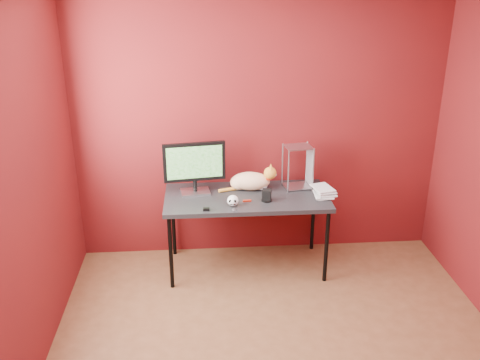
{
  "coord_description": "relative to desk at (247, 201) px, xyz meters",
  "views": [
    {
      "loc": [
        -0.55,
        -3.1,
        2.73
      ],
      "look_at": [
        -0.23,
        1.15,
        1.0
      ],
      "focal_mm": 40.0,
      "sensor_mm": 36.0,
      "label": 1
    }
  ],
  "objects": [
    {
      "name": "room",
      "position": [
        0.15,
        -1.37,
        0.75
      ],
      "size": [
        3.52,
        3.52,
        2.61
      ],
      "color": "brown",
      "rests_on": "ground"
    },
    {
      "name": "black_gadget",
      "position": [
        -0.38,
        -0.29,
        0.06
      ],
      "size": [
        0.06,
        0.04,
        0.03
      ],
      "primitive_type": "cube",
      "rotation": [
        0.0,
        0.0,
        -0.04
      ],
      "color": "black",
      "rests_on": "desk"
    },
    {
      "name": "pocket_knife",
      "position": [
        -0.01,
        -0.13,
        0.06
      ],
      "size": [
        0.08,
        0.03,
        0.02
      ],
      "primitive_type": "cube",
      "rotation": [
        0.0,
        0.0,
        0.06
      ],
      "color": "#A11C0C",
      "rests_on": "desk"
    },
    {
      "name": "desk",
      "position": [
        0.0,
        0.0,
        0.0
      ],
      "size": [
        1.5,
        0.7,
        0.75
      ],
      "color": "black",
      "rests_on": "ground"
    },
    {
      "name": "monitor",
      "position": [
        -0.47,
        0.1,
        0.32
      ],
      "size": [
        0.57,
        0.21,
        0.49
      ],
      "rotation": [
        0.0,
        0.0,
        0.13
      ],
      "color": "#ADADB2",
      "rests_on": "desk"
    },
    {
      "name": "speaker",
      "position": [
        0.17,
        -0.13,
        0.1
      ],
      "size": [
        0.09,
        0.09,
        0.11
      ],
      "rotation": [
        0.0,
        0.0,
        -0.24
      ],
      "color": "black",
      "rests_on": "desk"
    },
    {
      "name": "book_stack",
      "position": [
        0.63,
        -0.04,
        0.49
      ],
      "size": [
        0.22,
        0.26,
        0.89
      ],
      "rotation": [
        0.0,
        0.0,
        0.16
      ],
      "color": "beige",
      "rests_on": "desk"
    },
    {
      "name": "washer",
      "position": [
        -0.13,
        -0.29,
        0.05
      ],
      "size": [
        0.04,
        0.04,
        0.0
      ],
      "primitive_type": "cylinder",
      "color": "#ADADB2",
      "rests_on": "desk"
    },
    {
      "name": "wire_rack",
      "position": [
        0.5,
        0.17,
        0.26
      ],
      "size": [
        0.26,
        0.23,
        0.42
      ],
      "rotation": [
        0.0,
        0.0,
        0.13
      ],
      "color": "#ADADB2",
      "rests_on": "desk"
    },
    {
      "name": "cat",
      "position": [
        0.05,
        0.14,
        0.14
      ],
      "size": [
        0.54,
        0.24,
        0.25
      ],
      "rotation": [
        0.0,
        0.0,
        -0.15
      ],
      "color": "orange",
      "rests_on": "desk"
    },
    {
      "name": "skull_mug",
      "position": [
        -0.14,
        -0.21,
        0.1
      ],
      "size": [
        0.1,
        0.1,
        0.1
      ],
      "rotation": [
        0.0,
        0.0,
        -0.13
      ],
      "color": "white",
      "rests_on": "desk"
    }
  ]
}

